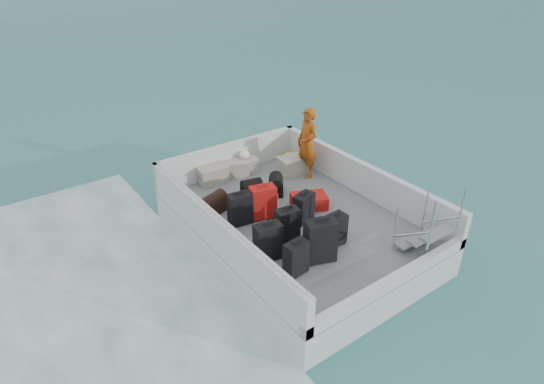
{
  "coord_description": "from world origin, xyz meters",
  "views": [
    {
      "loc": [
        -4.7,
        -5.74,
        5.38
      ],
      "look_at": [
        -0.17,
        0.53,
        1.0
      ],
      "focal_mm": 30.0,
      "sensor_mm": 36.0,
      "label": 1
    }
  ],
  "objects_px": {
    "suitcase_0": "(296,259)",
    "suitcase_3": "(320,241)",
    "suitcase_2": "(240,209)",
    "crate_3": "(293,166)",
    "suitcase_1": "(268,242)",
    "suitcase_7": "(304,208)",
    "suitcase_5": "(263,202)",
    "passenger": "(307,143)",
    "crate_1": "(236,168)",
    "crate_2": "(245,166)",
    "suitcase_8": "(309,201)",
    "suitcase_6": "(334,231)",
    "suitcase_4": "(287,225)",
    "crate_0": "(212,175)"
  },
  "relations": [
    {
      "from": "suitcase_2",
      "to": "suitcase_5",
      "type": "distance_m",
      "value": 0.47
    },
    {
      "from": "suitcase_0",
      "to": "passenger",
      "type": "bearing_deg",
      "value": 42.15
    },
    {
      "from": "suitcase_6",
      "to": "suitcase_8",
      "type": "distance_m",
      "value": 1.32
    },
    {
      "from": "suitcase_7",
      "to": "crate_3",
      "type": "xyz_separation_m",
      "value": [
        1.09,
        1.71,
        -0.11
      ]
    },
    {
      "from": "suitcase_0",
      "to": "suitcase_3",
      "type": "xyz_separation_m",
      "value": [
        0.55,
        0.05,
        0.08
      ]
    },
    {
      "from": "suitcase_3",
      "to": "crate_2",
      "type": "bearing_deg",
      "value": 97.43
    },
    {
      "from": "suitcase_0",
      "to": "suitcase_8",
      "type": "distance_m",
      "value": 2.1
    },
    {
      "from": "suitcase_4",
      "to": "crate_2",
      "type": "relative_size",
      "value": 1.19
    },
    {
      "from": "crate_3",
      "to": "suitcase_7",
      "type": "bearing_deg",
      "value": -122.46
    },
    {
      "from": "suitcase_6",
      "to": "crate_0",
      "type": "xyz_separation_m",
      "value": [
        -0.58,
        3.28,
        -0.11
      ]
    },
    {
      "from": "suitcase_8",
      "to": "crate_1",
      "type": "height_order",
      "value": "crate_1"
    },
    {
      "from": "crate_1",
      "to": "suitcase_1",
      "type": "bearing_deg",
      "value": -112.34
    },
    {
      "from": "suitcase_0",
      "to": "suitcase_1",
      "type": "height_order",
      "value": "suitcase_1"
    },
    {
      "from": "suitcase_3",
      "to": "suitcase_8",
      "type": "xyz_separation_m",
      "value": [
        0.95,
        1.41,
        -0.25
      ]
    },
    {
      "from": "suitcase_1",
      "to": "suitcase_2",
      "type": "height_order",
      "value": "suitcase_1"
    },
    {
      "from": "crate_3",
      "to": "suitcase_5",
      "type": "bearing_deg",
      "value": -144.86
    },
    {
      "from": "suitcase_1",
      "to": "suitcase_8",
      "type": "distance_m",
      "value": 1.85
    },
    {
      "from": "crate_0",
      "to": "crate_3",
      "type": "bearing_deg",
      "value": -21.49
    },
    {
      "from": "suitcase_5",
      "to": "suitcase_7",
      "type": "distance_m",
      "value": 0.78
    },
    {
      "from": "crate_0",
      "to": "crate_1",
      "type": "relative_size",
      "value": 1.12
    },
    {
      "from": "suitcase_0",
      "to": "suitcase_7",
      "type": "distance_m",
      "value": 1.56
    },
    {
      "from": "suitcase_7",
      "to": "passenger",
      "type": "distance_m",
      "value": 1.98
    },
    {
      "from": "suitcase_1",
      "to": "suitcase_5",
      "type": "distance_m",
      "value": 1.3
    },
    {
      "from": "crate_1",
      "to": "passenger",
      "type": "relative_size",
      "value": 0.34
    },
    {
      "from": "suitcase_7",
      "to": "suitcase_3",
      "type": "bearing_deg",
      "value": -131.13
    },
    {
      "from": "crate_2",
      "to": "suitcase_1",
      "type": "bearing_deg",
      "value": -116.1
    },
    {
      "from": "suitcase_8",
      "to": "crate_0",
      "type": "distance_m",
      "value": 2.3
    },
    {
      "from": "suitcase_2",
      "to": "suitcase_4",
      "type": "height_order",
      "value": "suitcase_2"
    },
    {
      "from": "suitcase_3",
      "to": "crate_0",
      "type": "distance_m",
      "value": 3.48
    },
    {
      "from": "suitcase_5",
      "to": "crate_3",
      "type": "bearing_deg",
      "value": 49.77
    },
    {
      "from": "suitcase_0",
      "to": "suitcase_6",
      "type": "bearing_deg",
      "value": 7.37
    },
    {
      "from": "suitcase_4",
      "to": "suitcase_6",
      "type": "relative_size",
      "value": 1.04
    },
    {
      "from": "suitcase_7",
      "to": "crate_2",
      "type": "xyz_separation_m",
      "value": [
        0.23,
        2.39,
        -0.14
      ]
    },
    {
      "from": "suitcase_5",
      "to": "suitcase_7",
      "type": "height_order",
      "value": "suitcase_5"
    },
    {
      "from": "suitcase_2",
      "to": "crate_2",
      "type": "height_order",
      "value": "suitcase_2"
    },
    {
      "from": "crate_3",
      "to": "suitcase_1",
      "type": "bearing_deg",
      "value": -135.5
    },
    {
      "from": "passenger",
      "to": "suitcase_8",
      "type": "bearing_deg",
      "value": -33.86
    },
    {
      "from": "crate_1",
      "to": "crate_2",
      "type": "height_order",
      "value": "crate_1"
    },
    {
      "from": "crate_2",
      "to": "suitcase_2",
      "type": "bearing_deg",
      "value": -125.22
    },
    {
      "from": "suitcase_2",
      "to": "crate_2",
      "type": "bearing_deg",
      "value": 64.78
    },
    {
      "from": "suitcase_1",
      "to": "crate_3",
      "type": "bearing_deg",
      "value": 53.03
    },
    {
      "from": "suitcase_1",
      "to": "crate_1",
      "type": "distance_m",
      "value": 3.17
    },
    {
      "from": "passenger",
      "to": "suitcase_5",
      "type": "bearing_deg",
      "value": -60.73
    },
    {
      "from": "passenger",
      "to": "crate_2",
      "type": "bearing_deg",
      "value": -129.26
    },
    {
      "from": "suitcase_4",
      "to": "crate_0",
      "type": "distance_m",
      "value": 2.67
    },
    {
      "from": "suitcase_0",
      "to": "suitcase_2",
      "type": "bearing_deg",
      "value": 81.91
    },
    {
      "from": "suitcase_5",
      "to": "passenger",
      "type": "relative_size",
      "value": 0.42
    },
    {
      "from": "suitcase_4",
      "to": "crate_1",
      "type": "relative_size",
      "value": 1.13
    },
    {
      "from": "suitcase_1",
      "to": "crate_1",
      "type": "xyz_separation_m",
      "value": [
        1.2,
        2.93,
        -0.17
      ]
    },
    {
      "from": "suitcase_6",
      "to": "crate_3",
      "type": "relative_size",
      "value": 0.97
    }
  ]
}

